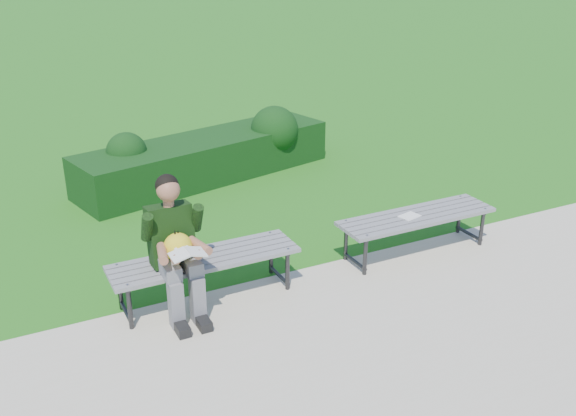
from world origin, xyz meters
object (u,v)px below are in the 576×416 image
object	(u,v)px
bench_right	(417,219)
paper_sheet	(410,216)
seated_boy	(175,244)
bench_left	(205,262)
hedge	(212,154)

from	to	relation	value
bench_right	paper_sheet	xyz separation A→B (m)	(-0.10, 0.00, 0.06)
seated_boy	paper_sheet	world-z (taller)	seated_boy
bench_left	bench_right	xyz separation A→B (m)	(2.41, -0.09, 0.00)
bench_right	seated_boy	bearing A→B (deg)	-179.77
bench_left	paper_sheet	xyz separation A→B (m)	(2.31, -0.09, 0.06)
bench_right	hedge	bearing A→B (deg)	108.46
bench_left	seated_boy	xyz separation A→B (m)	(-0.30, -0.10, 0.30)
seated_boy	bench_right	bearing A→B (deg)	0.23
bench_left	paper_sheet	size ratio (longest dim) A/B	7.19
hedge	bench_left	world-z (taller)	hedge
hedge	paper_sheet	size ratio (longest dim) A/B	15.85
seated_boy	paper_sheet	distance (m)	2.62
bench_right	seated_boy	xyz separation A→B (m)	(-2.71, -0.01, 0.30)
bench_left	bench_right	bearing A→B (deg)	-2.05
hedge	bench_right	size ratio (longest dim) A/B	2.20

